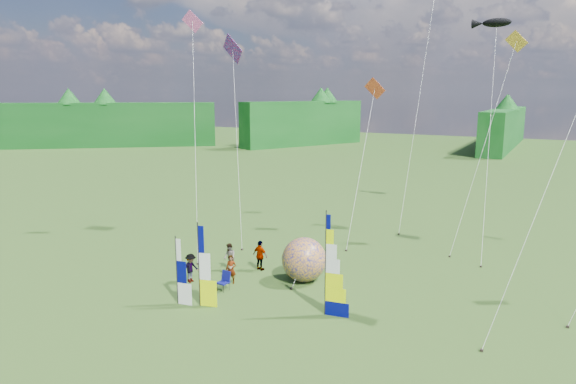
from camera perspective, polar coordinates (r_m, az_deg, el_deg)
The scene contains 18 objects.
ground at distance 22.64m, azimuth -2.72°, elevation -15.79°, with size 220.00×220.00×0.00m, color olive.
treeline_ring at distance 21.14m, azimuth -2.82°, elevation -6.06°, with size 210.00×210.00×8.00m, color #1C5A1F, non-canonical shape.
feather_banner_main at distance 23.80m, azimuth 4.18°, elevation -8.13°, with size 1.31×0.10×4.82m, color #03075F, non-canonical shape.
side_banner_left at distance 25.21m, azimuth -9.88°, elevation -8.12°, with size 1.11×0.10×4.03m, color #EAFF00, non-canonical shape.
side_banner_far at distance 25.74m, azimuth -12.26°, elevation -8.63°, with size 0.98×0.10×3.33m, color white, non-canonical shape.
bol_inflatable at distance 28.30m, azimuth 1.79°, elevation -7.51°, with size 2.44×2.44×2.44m, color navy.
spectator_a at distance 28.25m, azimuth -6.34°, elevation -8.54°, with size 0.57×0.38×1.57m, color #66594C.
spectator_b at distance 30.14m, azimuth -6.52°, elevation -7.22°, with size 0.79×0.39×1.63m, color #66594C.
spectator_c at distance 28.74m, azimuth -10.76°, elevation -8.29°, with size 1.03×0.38×1.60m, color #66594C.
spectator_d at distance 30.06m, azimuth -3.10°, elevation -7.07°, with size 1.04×0.43×1.78m, color #66594C.
camp_chair at distance 27.37m, azimuth -7.22°, elevation -9.82°, with size 0.59×0.59×1.02m, color #0B0D57, non-canonical shape.
kite_whale at distance 37.05m, azimuth 21.58°, elevation 7.35°, with size 4.29×14.14×16.68m, color black, non-canonical shape.
kite_rainbow_delta at distance 36.15m, azimuth -5.71°, elevation 6.85°, with size 7.99×9.29×15.25m, color red, non-canonical shape.
kite_parafoil at distance 24.13m, azimuth 28.05°, elevation 5.33°, with size 7.39×10.79×16.71m, color #B90300, non-canonical shape.
small_kite_red at distance 36.13m, azimuth 8.19°, elevation 4.11°, with size 3.58×9.80×11.88m, color #DB4824, non-canonical shape.
small_kite_orange at distance 35.57m, azimuth 21.00°, elevation 5.71°, with size 4.72×8.57×14.75m, color #FFAE31, non-canonical shape.
small_kite_pink at distance 34.50m, azimuth -10.34°, elevation 7.59°, with size 8.01×9.61×16.51m, color #CD4E91, non-canonical shape.
small_kite_green at distance 42.06m, azimuth 14.48°, elevation 11.30°, with size 2.87×12.54×21.36m, color #0CB912, non-canonical shape.
Camera 1 is at (10.56, -17.24, 10.19)m, focal length 32.00 mm.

